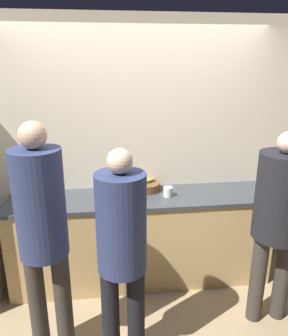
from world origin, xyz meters
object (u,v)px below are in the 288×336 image
at_px(person_left, 42,226).
at_px(cup_white, 168,192).
at_px(person_center, 122,244).
at_px(potted_plant, 35,186).
at_px(bottle_clear, 125,187).
at_px(utensil_crock, 32,188).
at_px(person_right, 279,211).
at_px(fruit_bowl, 146,186).

bearing_deg(person_left, cup_white, 37.31).
relative_size(person_center, potted_plant, 6.72).
height_order(bottle_clear, cup_white, bottle_clear).
bearing_deg(utensil_crock, person_right, -23.04).
bearing_deg(cup_white, person_right, -40.76).
bearing_deg(person_right, person_center, -168.37).
xyz_separation_m(person_center, utensil_crock, (-0.81, 1.15, 0.00)).
height_order(bottle_clear, potted_plant, potted_plant).
distance_m(person_center, potted_plant, 1.26).
distance_m(person_right, fruit_bowl, 1.29).
relative_size(fruit_bowl, utensil_crock, 1.12).
height_order(fruit_bowl, cup_white, fruit_bowl).
height_order(fruit_bowl, utensil_crock, utensil_crock).
distance_m(person_right, potted_plant, 2.16).
xyz_separation_m(person_center, fruit_bowl, (0.31, 1.12, -0.02)).
height_order(utensil_crock, cup_white, utensil_crock).
bearing_deg(cup_white, fruit_bowl, 135.16).
relative_size(bottle_clear, potted_plant, 0.63).
height_order(person_left, person_right, person_left).
relative_size(person_right, fruit_bowl, 5.76).
distance_m(person_right, bottle_clear, 1.43).
bearing_deg(person_left, potted_plant, 103.64).
bearing_deg(utensil_crock, fruit_bowl, -1.67).
bearing_deg(potted_plant, cup_white, -3.64).
height_order(person_right, cup_white, person_right).
distance_m(person_left, bottle_clear, 1.13).
height_order(fruit_bowl, potted_plant, potted_plant).
height_order(utensil_crock, potted_plant, utensil_crock).
bearing_deg(potted_plant, person_right, -20.20).
height_order(person_center, bottle_clear, person_center).
height_order(person_right, bottle_clear, person_right).
relative_size(person_center, person_right, 0.99).
relative_size(person_left, cup_white, 19.65).
relative_size(person_left, bottle_clear, 11.77).
height_order(person_left, fruit_bowl, person_left).
relative_size(person_center, cup_white, 17.92).
xyz_separation_m(fruit_bowl, bottle_clear, (-0.22, -0.05, 0.02)).
height_order(person_left, person_center, person_left).
xyz_separation_m(cup_white, potted_plant, (-1.25, 0.08, 0.09)).
xyz_separation_m(bottle_clear, potted_plant, (-0.84, -0.06, 0.07)).
bearing_deg(person_right, cup_white, 139.24).
bearing_deg(person_center, fruit_bowl, 74.39).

